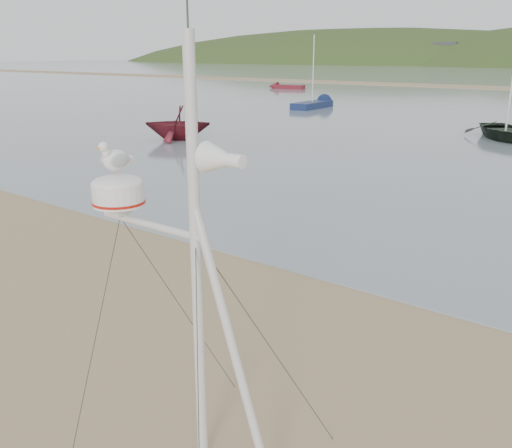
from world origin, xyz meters
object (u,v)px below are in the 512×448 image
Objects in this scene: sailboat_blue_near at (321,103)px; dinghy_red_far at (282,87)px; mast_rig at (191,352)px; boat_red at (177,107)px; boat_dark at (511,95)px.

dinghy_red_far is at bearing 132.21° from sailboat_blue_near.
mast_rig is 22.81m from boat_red.
mast_rig is 0.88× the size of sailboat_blue_near.
boat_dark is at bearing -30.09° from sailboat_blue_near.
mast_rig is at bearing 9.93° from boat_red.
boat_dark is 16.64m from boat_red.
boat_dark is 1.37× the size of boat_red.
boat_dark is 0.90× the size of dinghy_red_far.
dinghy_red_far is at bearing 105.98° from boat_dark.
boat_red reaches higher than dinghy_red_far.
boat_dark is at bearing -39.90° from dinghy_red_far.
sailboat_blue_near is at bearing -47.79° from dinghy_red_far.
boat_red is 0.53× the size of sailboat_blue_near.
mast_rig reaches higher than boat_dark.
boat_red is 0.66× the size of dinghy_red_far.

